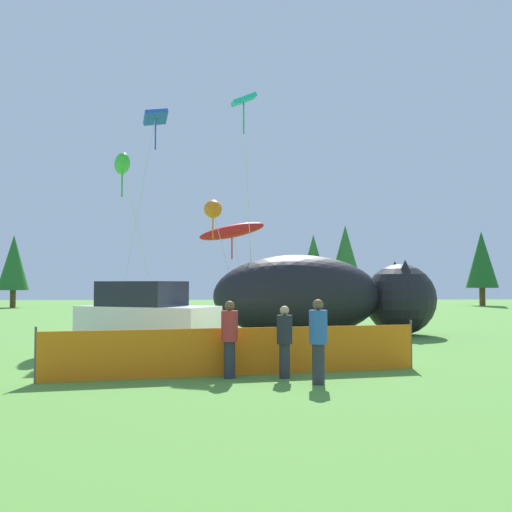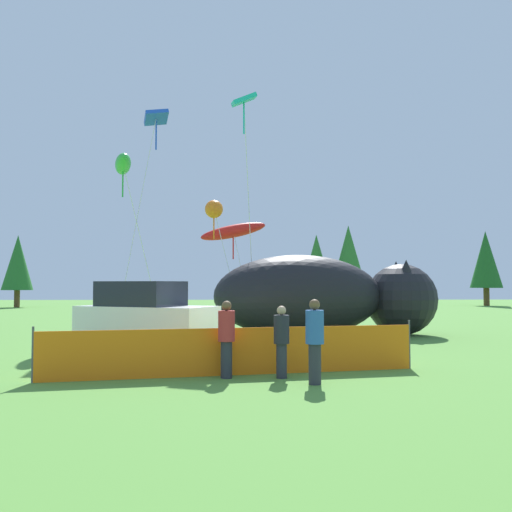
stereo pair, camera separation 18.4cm
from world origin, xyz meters
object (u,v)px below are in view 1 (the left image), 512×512
Objects in this scene: spectator_in_grey_shirt at (230,336)px; kite_green_fish at (122,164)px; folding_chair at (367,342)px; kite_orange_flower at (213,210)px; kite_red_lizard at (232,231)px; spectator_in_black_shirt at (285,339)px; parked_car at (146,320)px; inflatable_cat at (323,299)px; kite_blue_box at (155,121)px; spectator_in_green_shirt at (318,338)px; kite_teal_diamond at (244,105)px.

kite_green_fish is (-4.26, 9.49, 5.83)m from spectator_in_grey_shirt.
spectator_in_grey_shirt reaches higher than folding_chair.
kite_red_lizard is at bearing 62.18° from kite_orange_flower.
kite_green_fish reaches higher than spectator_in_black_shirt.
inflatable_cat is at bearing 69.74° from parked_car.
inflatable_cat reaches higher than spectator_in_black_shirt.
folding_chair is (6.11, -1.54, -0.50)m from parked_car.
parked_car is at bearing 121.55° from spectator_in_grey_shirt.
kite_green_fish is at bearing 134.02° from parked_car.
kite_blue_box is (-0.60, 5.71, 7.49)m from parked_car.
kite_blue_box is (-2.23, -2.45, 3.19)m from kite_orange_flower.
kite_green_fish is at bearing 114.17° from spectator_in_grey_shirt.
kite_red_lizard reaches higher than folding_chair.
parked_car is at bearing -71.75° from kite_green_fish.
inflatable_cat is 5.49× the size of spectator_in_grey_shirt.
kite_green_fish reaches higher than spectator_in_green_shirt.
kite_red_lizard is at bearing 101.56° from parked_car.
kite_green_fish reaches higher than kite_red_lizard.
kite_teal_diamond reaches higher than spectator_in_green_shirt.
kite_blue_box reaches higher than kite_red_lizard.
folding_chair is at bearing 61.11° from spectator_in_green_shirt.
kite_red_lizard is (-1.20, 13.74, 3.66)m from spectator_in_black_shirt.
parked_car is 9.37m from kite_orange_flower.
spectator_in_black_shirt is at bearing -114.58° from inflatable_cat.
kite_teal_diamond is (1.28, -3.75, 3.47)m from kite_orange_flower.
kite_green_fish is at bearing 171.84° from inflatable_cat.
kite_orange_flower is 0.62× the size of kite_teal_diamond.
kite_blue_box is at bearing 159.63° from kite_teal_diamond.
kite_green_fish is 6.41m from kite_red_lizard.
kite_red_lizard is (0.03, 13.70, 3.60)m from spectator_in_grey_shirt.
kite_teal_diamond is 1.81× the size of kite_red_lizard.
inflatable_cat is at bearing 24.85° from kite_teal_diamond.
inflatable_cat is 1.82× the size of kite_red_lizard.
kite_blue_box is at bearing 113.67° from spectator_in_black_shirt.
spectator_in_grey_shirt is (-1.86, 0.85, -0.03)m from spectator_in_green_shirt.
kite_blue_box reaches higher than inflatable_cat.
folding_chair is 12.50m from kite_red_lizard.
spectator_in_black_shirt is 0.17× the size of kite_teal_diamond.
spectator_in_grey_shirt is at bearing -65.83° from kite_green_fish.
kite_blue_box is at bearing 26.45° from folding_chair.
spectator_in_grey_shirt is 0.18× the size of kite_teal_diamond.
spectator_in_black_shirt is at bearing -85.01° from kite_red_lizard.
kite_blue_box is at bearing 114.94° from spectator_in_green_shirt.
parked_car is at bearing 59.55° from folding_chair.
kite_green_fish is (-7.92, -0.36, 5.27)m from inflatable_cat.
kite_red_lizard is (-1.83, 14.55, 3.57)m from spectator_in_green_shirt.
parked_car is 0.46× the size of inflatable_cat.
spectator_in_black_shirt is 12.47m from kite_green_fish.
inflatable_cat is 1.01× the size of kite_teal_diamond.
spectator_in_green_shirt is (-1.80, -10.70, -0.53)m from inflatable_cat.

